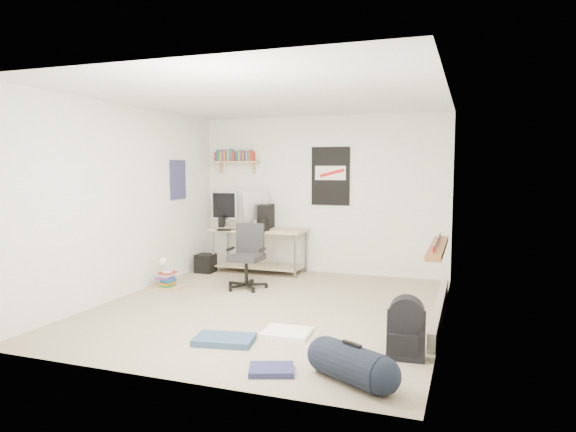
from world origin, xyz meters
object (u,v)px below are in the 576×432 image
(desk, at_px, (260,250))
(backpack, at_px, (406,335))
(office_chair, at_px, (246,254))
(book_stack, at_px, (167,277))
(duffel_bag, at_px, (352,366))

(desk, xyz_separation_m, backpack, (2.69, -3.02, -0.16))
(desk, distance_m, backpack, 4.05)
(backpack, bearing_deg, office_chair, 136.70)
(backpack, height_order, book_stack, backpack)
(duffel_bag, distance_m, book_stack, 3.91)
(office_chair, distance_m, backpack, 3.10)
(desk, xyz_separation_m, book_stack, (-0.81, -1.42, -0.21))
(backpack, bearing_deg, desk, 126.72)
(book_stack, bearing_deg, desk, 60.25)
(office_chair, relative_size, backpack, 2.04)
(backpack, bearing_deg, book_stack, 150.56)
(duffel_bag, xyz_separation_m, book_stack, (-3.17, 2.30, 0.01))
(office_chair, bearing_deg, backpack, -45.95)
(office_chair, xyz_separation_m, backpack, (2.42, -1.92, -0.29))
(desk, relative_size, book_stack, 3.83)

